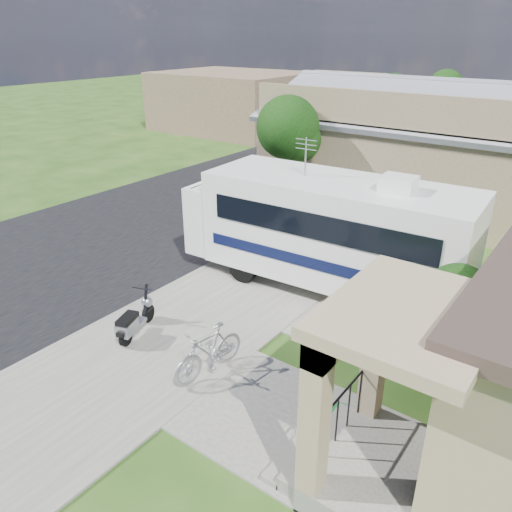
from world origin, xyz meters
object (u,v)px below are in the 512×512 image
Objects in this scene: bicycle at (209,354)px; garden_hose at (340,415)px; van at (344,138)px; motorhome at (326,228)px; scooter at (134,320)px; shrub at (455,330)px; pickup_truck at (292,164)px.

garden_hose is at bearing 16.89° from bicycle.
motorhome is at bearing -73.54° from van.
scooter is (-2.29, -5.04, -1.31)m from motorhome.
bicycle is (2.40, -0.04, 0.09)m from scooter.
motorhome reaches higher than bicycle.
scooter is 3.60× the size of garden_hose.
bicycle is 2.95m from garden_hose.
shrub is at bearing -34.51° from motorhome.
motorhome is 5.06m from shrub.
shrub reaches higher than van.
scooter is (-6.61, -2.42, -1.00)m from shrub.
pickup_truck is at bearing 125.89° from garden_hose.
bicycle is 4.34× the size of garden_hose.
van is 15.59× the size of garden_hose.
bicycle is at bearing -170.83° from garden_hose.
pickup_truck is at bearing 88.12° from scooter.
motorhome reaches higher than shrub.
garden_hose is at bearing 122.24° from pickup_truck.
shrub is 1.88× the size of scooter.
bicycle is at bearing 112.54° from pickup_truck.
bicycle reaches higher than scooter.
pickup_truck is 16.53m from garden_hose.
scooter is at bearing -159.87° from shrub.
van is (-0.63, 6.64, 0.15)m from pickup_truck.
shrub is at bearing 0.55° from scooter.
van is (-5.03, 20.44, 0.49)m from scooter.
bicycle is at bearing -149.61° from shrub.
motorhome is 1.42× the size of pickup_truck.
van is at bearing -88.24° from pickup_truck.
shrub is 0.43× the size of van.
pickup_truck reaches higher than garden_hose.
motorhome is 5.23m from bicycle.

